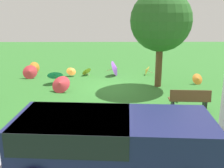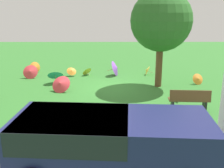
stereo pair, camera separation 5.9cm
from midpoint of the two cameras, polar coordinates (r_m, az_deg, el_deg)
The scene contains 15 objects.
ground at distance 13.98m, azimuth 0.12°, elevation -0.59°, with size 40.00×40.00×0.00m, color #2D6B28.
road_strip at distance 7.15m, azimuth 0.53°, elevation -17.61°, with size 40.00×4.26×0.01m, color gray.
van_dark at distance 6.45m, azimuth -1.20°, elevation -12.19°, with size 4.72×2.39×1.53m.
park_bench at distance 11.00m, azimuth 16.41°, elevation -3.29°, with size 1.63×0.58×0.90m.
shade_tree at distance 13.78m, azimuth 10.63°, elevation 13.15°, with size 3.08×3.08×4.93m.
parasol_red_0 at distance 16.32m, azimuth -17.08°, elevation 2.56°, with size 0.88×0.84×0.81m.
parasol_pink_0 at distance 12.16m, azimuth 13.96°, elevation -2.26°, with size 0.55×0.61×0.55m.
parasol_orange_2 at distance 16.29m, azimuth -8.56°, elevation 2.79°, with size 0.73×0.68×0.57m.
parasol_red_1 at distance 13.26m, azimuth -10.90°, elevation 0.08°, with size 1.11×0.99×0.84m.
parasol_yellow_0 at distance 16.62m, azimuth 7.58°, elevation 2.95°, with size 0.61×0.62×0.59m.
parasol_teal_1 at distance 14.85m, azimuth -11.95°, elevation 2.03°, with size 0.96×0.88×0.83m.
parasol_purple_0 at distance 16.25m, azimuth 0.98°, elevation 3.45°, with size 0.91×1.03×0.94m.
parasol_orange_3 at distance 17.72m, azimuth -16.05°, elevation 3.48°, with size 0.70×0.71×0.71m.
parasol_yellow_1 at distance 16.48m, azimuth -5.40°, elevation 2.82°, with size 0.76×0.76×0.53m.
parasol_orange_4 at distance 15.11m, azimuth 18.14°, elevation 1.04°, with size 0.70×0.61×0.60m.
Camera 2 is at (0.06, 13.42, 3.93)m, focal length 42.55 mm.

